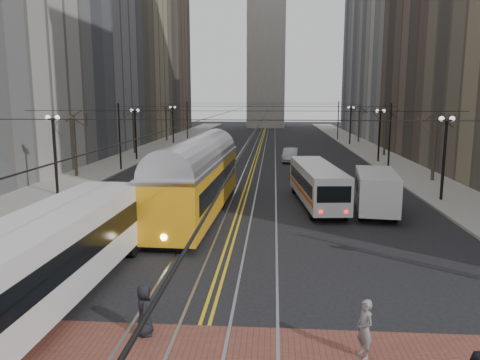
% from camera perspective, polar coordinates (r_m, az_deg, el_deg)
% --- Properties ---
extents(ground, '(260.00, 260.00, 0.00)m').
position_cam_1_polar(ground, '(16.32, -3.83, -15.70)').
color(ground, black).
rests_on(ground, ground).
extents(sidewalk_left, '(5.00, 140.00, 0.15)m').
position_cam_1_polar(sidewalk_left, '(62.37, -11.81, 3.29)').
color(sidewalk_left, gray).
rests_on(sidewalk_left, ground).
extents(sidewalk_right, '(5.00, 140.00, 0.15)m').
position_cam_1_polar(sidewalk_right, '(61.34, 16.29, 2.99)').
color(sidewalk_right, gray).
rests_on(sidewalk_right, ground).
extents(streetcar_rails, '(4.80, 130.00, 0.02)m').
position_cam_1_polar(streetcar_rails, '(60.02, 2.12, 3.17)').
color(streetcar_rails, gray).
rests_on(streetcar_rails, ground).
extents(centre_lines, '(0.42, 130.00, 0.01)m').
position_cam_1_polar(centre_lines, '(60.02, 2.12, 3.18)').
color(centre_lines, gold).
rests_on(centre_lines, ground).
extents(building_left_mid, '(16.00, 20.00, 34.00)m').
position_cam_1_polar(building_left_mid, '(67.30, -21.17, 17.78)').
color(building_left_mid, slate).
rests_on(building_left_mid, ground).
extents(building_left_far, '(16.00, 20.00, 40.00)m').
position_cam_1_polar(building_left_far, '(105.09, -11.60, 16.81)').
color(building_left_far, brown).
rests_on(building_left_far, ground).
extents(building_right_mid, '(16.00, 20.00, 34.00)m').
position_cam_1_polar(building_right_mid, '(65.68, 26.29, 17.65)').
color(building_right_mid, brown).
rests_on(building_right_mid, ground).
extents(building_right_far, '(16.00, 20.00, 40.00)m').
position_cam_1_polar(building_right_far, '(104.06, 17.89, 16.61)').
color(building_right_far, slate).
rests_on(building_right_far, ground).
extents(lamp_posts, '(27.60, 57.20, 5.60)m').
position_cam_1_polar(lamp_posts, '(43.58, 1.37, 4.32)').
color(lamp_posts, black).
rests_on(lamp_posts, ground).
extents(street_trees, '(31.68, 53.28, 5.60)m').
position_cam_1_polar(street_trees, '(50.04, 1.74, 5.04)').
color(street_trees, '#382D23').
rests_on(street_trees, ground).
extents(trolley_wires, '(25.96, 120.00, 6.60)m').
position_cam_1_polar(trolley_wires, '(49.55, 1.72, 6.13)').
color(trolley_wires, black).
rests_on(trolley_wires, ground).
extents(transit_bus, '(2.96, 12.90, 3.21)m').
position_cam_1_polar(transit_bus, '(17.30, -22.35, -9.21)').
color(transit_bus, silver).
rests_on(transit_bus, ground).
extents(streetcar, '(3.43, 15.67, 3.67)m').
position_cam_1_polar(streetcar, '(28.57, -5.20, -0.64)').
color(streetcar, orange).
rests_on(streetcar, ground).
extents(rear_bus, '(3.18, 10.44, 2.68)m').
position_cam_1_polar(rear_bus, '(31.50, 9.35, -0.66)').
color(rear_bus, silver).
rests_on(rear_bus, ground).
extents(cargo_van, '(3.00, 6.16, 2.62)m').
position_cam_1_polar(cargo_van, '(29.86, 16.24, -1.57)').
color(cargo_van, silver).
rests_on(cargo_van, ground).
extents(sedan_grey, '(1.87, 4.29, 1.44)m').
position_cam_1_polar(sedan_grey, '(40.76, 7.81, 0.89)').
color(sedan_grey, '#3F4147').
rests_on(sedan_grey, ground).
extents(sedan_silver, '(2.07, 4.75, 1.52)m').
position_cam_1_polar(sedan_silver, '(53.00, 6.18, 3.05)').
color(sedan_silver, '#969A9D').
rests_on(sedan_silver, ground).
extents(pedestrian_a, '(0.65, 0.86, 1.58)m').
position_cam_1_polar(pedestrian_a, '(14.81, -11.56, -15.26)').
color(pedestrian_a, black).
rests_on(pedestrian_a, crosswalk_band).
extents(pedestrian_b, '(0.59, 0.71, 1.66)m').
position_cam_1_polar(pedestrian_b, '(13.83, 14.96, -17.13)').
color(pedestrian_b, slate).
rests_on(pedestrian_b, crosswalk_band).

